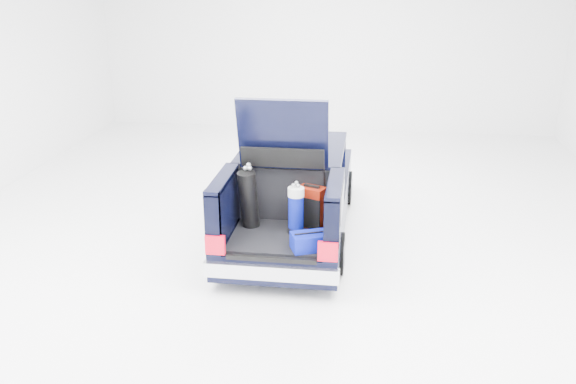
# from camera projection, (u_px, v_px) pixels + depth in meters

# --- Properties ---
(ground) EXTENTS (14.00, 14.00, 0.00)m
(ground) POSITION_uv_depth(u_px,v_px,m) (292.00, 232.00, 10.13)
(ground) COLOR white
(ground) RESTS_ON ground
(car) EXTENTS (1.87, 4.65, 2.47)m
(car) POSITION_uv_depth(u_px,v_px,m) (293.00, 192.00, 10.00)
(car) COLOR black
(car) RESTS_ON ground
(red_suitcase) EXTENTS (0.44, 0.38, 0.63)m
(red_suitcase) POSITION_uv_depth(u_px,v_px,m) (311.00, 207.00, 8.76)
(red_suitcase) COLOR #660F03
(red_suitcase) RESTS_ON car
(black_golf_bag) EXTENTS (0.38, 0.43, 0.95)m
(black_golf_bag) POSITION_uv_depth(u_px,v_px,m) (249.00, 199.00, 8.70)
(black_golf_bag) COLOR black
(black_golf_bag) RESTS_ON car
(blue_golf_bag) EXTENTS (0.30, 0.30, 0.77)m
(blue_golf_bag) POSITION_uv_depth(u_px,v_px,m) (296.00, 210.00, 8.51)
(blue_golf_bag) COLOR black
(blue_golf_bag) RESTS_ON car
(blue_duffel) EXTENTS (0.55, 0.46, 0.25)m
(blue_duffel) POSITION_uv_depth(u_px,v_px,m) (309.00, 241.00, 8.09)
(blue_duffel) COLOR #050D7E
(blue_duffel) RESTS_ON car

